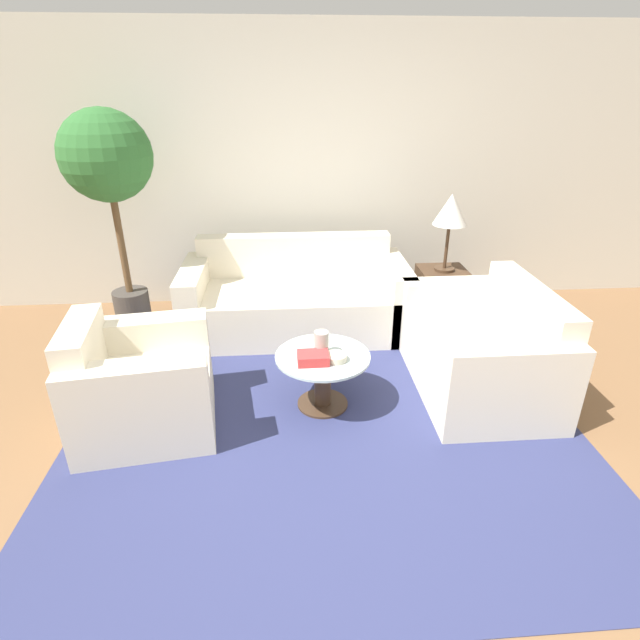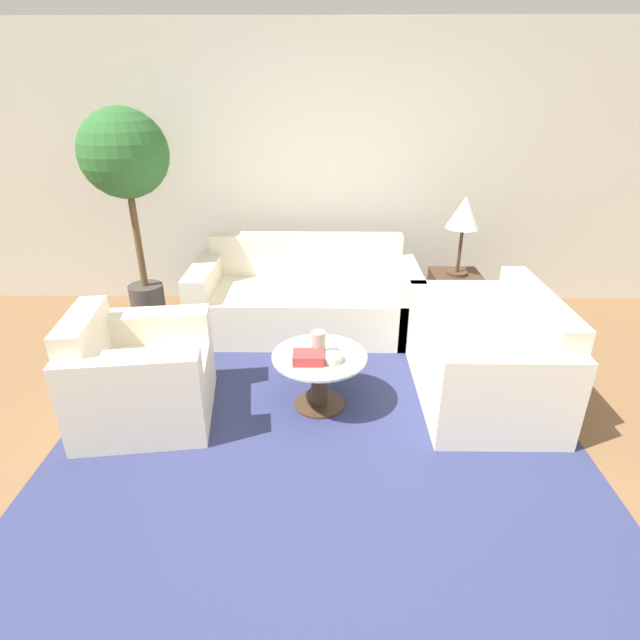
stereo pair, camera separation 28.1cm
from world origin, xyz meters
name	(u,v)px [view 2 (the right image)]	position (x,y,z in m)	size (l,w,h in m)	color
ground_plane	(339,485)	(0.00, 0.00, 0.00)	(14.00, 14.00, 0.00)	brown
wall_back	(335,172)	(0.00, 2.81, 1.30)	(10.00, 0.06, 2.60)	beige
rug	(320,404)	(-0.12, 0.79, 0.00)	(3.33, 3.42, 0.01)	navy
sofa_main	(306,299)	(-0.27, 2.07, 0.27)	(1.99, 0.91, 0.80)	beige
armchair	(136,380)	(-1.35, 0.65, 0.28)	(0.94, 0.94, 0.77)	beige
loveseat	(490,360)	(1.10, 0.96, 0.28)	(0.87, 1.33, 0.79)	beige
coffee_table	(320,373)	(-0.12, 0.79, 0.26)	(0.65, 0.65, 0.40)	#422D1E
side_table	(453,302)	(1.08, 2.04, 0.27)	(0.43, 0.43, 0.53)	#422D1E
table_lamp	(464,215)	(1.08, 2.04, 1.07)	(0.30, 0.30, 0.69)	#422D1E
potted_plant	(126,168)	(-1.77, 2.15, 1.43)	(0.74, 0.74, 1.91)	#3D3833
vase	(318,343)	(-0.13, 0.80, 0.49)	(0.10, 0.10, 0.17)	#9E998E
bowl	(332,358)	(-0.04, 0.71, 0.43)	(0.14, 0.14, 0.05)	beige
book_stack	(308,358)	(-0.20, 0.69, 0.44)	(0.21, 0.15, 0.07)	#BC3333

